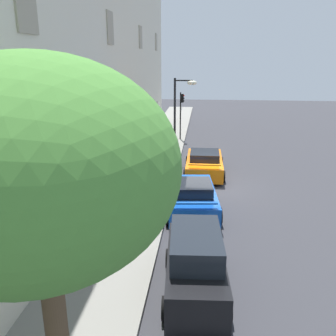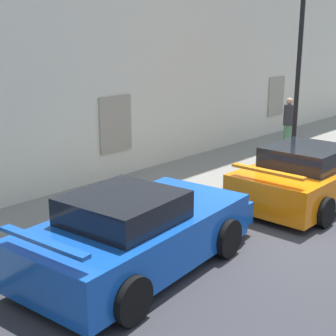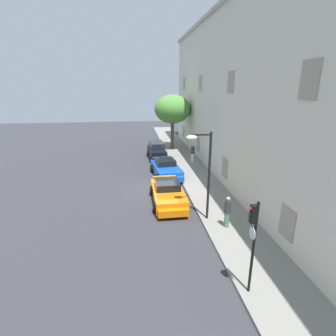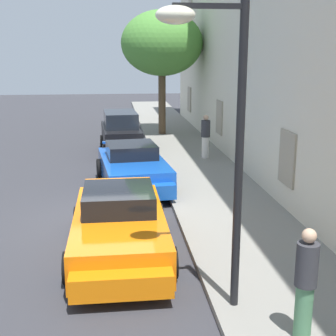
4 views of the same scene
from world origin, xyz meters
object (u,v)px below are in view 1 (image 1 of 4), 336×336
tree_near_kerb (39,170)px  pedestrian_admiring (97,220)px  sportscar_red_lead (191,196)px  traffic_light (181,108)px  hatchback_parked (195,265)px  pedestrian_strolling (164,140)px  sportscar_yellow_flank (204,163)px  street_lamp (182,103)px

tree_near_kerb → pedestrian_admiring: bearing=10.6°
sportscar_red_lead → traffic_light: size_ratio=1.30×
traffic_light → sportscar_red_lead: bearing=-174.5°
sportscar_red_lead → pedestrian_admiring: 4.82m
hatchback_parked → pedestrian_strolling: (14.75, 2.49, 0.22)m
sportscar_yellow_flank → pedestrian_strolling: 4.59m
hatchback_parked → traffic_light: size_ratio=1.09×
traffic_light → street_lamp: (-5.71, -0.38, 1.05)m
sportscar_red_lead → sportscar_yellow_flank: size_ratio=1.00×
hatchback_parked → pedestrian_strolling: pedestrian_strolling is taller
street_lamp → pedestrian_strolling: street_lamp is taller
street_lamp → pedestrian_strolling: 3.12m
hatchback_parked → traffic_light: 19.54m
tree_near_kerb → sportscar_yellow_flank: bearing=-9.5°
pedestrian_strolling → sportscar_red_lead: bearing=-166.4°
hatchback_parked → tree_near_kerb: 6.15m
sportscar_yellow_flank → street_lamp: street_lamp is taller
sportscar_red_lead → pedestrian_admiring: bearing=139.2°
traffic_light → pedestrian_strolling: (-4.64, 0.86, -1.60)m
sportscar_red_lead → sportscar_yellow_flank: (5.32, -0.56, -0.03)m
pedestrian_strolling → street_lamp: bearing=-130.9°
tree_near_kerb → street_lamp: 17.78m
sportscar_yellow_flank → hatchback_parked: hatchback_parked is taller
sportscar_yellow_flank → pedestrian_strolling: bearing=36.8°
sportscar_red_lead → street_lamp: size_ratio=0.94×
sportscar_yellow_flank → sportscar_red_lead: bearing=174.0°
sportscar_red_lead → tree_near_kerb: tree_near_kerb is taller
sportscar_yellow_flank → pedestrian_admiring: pedestrian_admiring is taller
street_lamp → pedestrian_strolling: (1.08, 1.24, -2.65)m
street_lamp → pedestrian_admiring: bearing=169.2°
tree_near_kerb → pedestrian_strolling: (18.79, 0.20, -3.81)m
sportscar_yellow_flank → tree_near_kerb: 15.93m
tree_near_kerb → traffic_light: 23.54m
sportscar_red_lead → hatchback_parked: size_ratio=1.19×
street_lamp → tree_near_kerb: bearing=176.6°
street_lamp → traffic_light: bearing=3.8°
hatchback_parked → street_lamp: street_lamp is taller
pedestrian_strolling → hatchback_parked: bearing=-170.4°
sportscar_red_lead → sportscar_yellow_flank: sportscar_red_lead is taller
sportscar_yellow_flank → hatchback_parked: size_ratio=1.20×
traffic_light → pedestrian_admiring: 17.42m
hatchback_parked → street_lamp: bearing=5.2°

